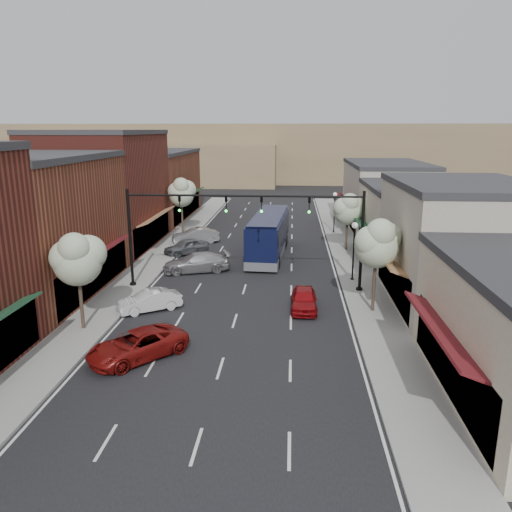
% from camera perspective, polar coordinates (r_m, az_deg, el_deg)
% --- Properties ---
extents(ground, '(160.00, 160.00, 0.00)m').
position_cam_1_polar(ground, '(27.77, -2.92, -8.94)').
color(ground, black).
rests_on(ground, ground).
extents(sidewalk_left, '(2.80, 73.00, 0.15)m').
position_cam_1_polar(sidewalk_left, '(46.62, -10.43, 0.57)').
color(sidewalk_left, gray).
rests_on(sidewalk_left, ground).
extents(sidewalk_right, '(2.80, 73.00, 0.15)m').
position_cam_1_polar(sidewalk_right, '(45.44, 10.54, 0.20)').
color(sidewalk_right, gray).
rests_on(sidewalk_right, ground).
extents(curb_left, '(0.25, 73.00, 0.17)m').
position_cam_1_polar(curb_left, '(46.29, -8.75, 0.54)').
color(curb_left, gray).
rests_on(curb_left, ground).
extents(curb_right, '(0.25, 73.00, 0.17)m').
position_cam_1_polar(curb_right, '(45.30, 8.78, 0.24)').
color(curb_right, gray).
rests_on(curb_right, ground).
extents(bldg_left_midnear, '(10.14, 14.10, 9.40)m').
position_cam_1_polar(bldg_left_midnear, '(36.41, -24.64, 3.03)').
color(bldg_left_midnear, brown).
rests_on(bldg_left_midnear, ground).
extents(bldg_left_midfar, '(10.14, 14.10, 10.90)m').
position_cam_1_polar(bldg_left_midfar, '(48.88, -16.97, 7.17)').
color(bldg_left_midfar, maroon).
rests_on(bldg_left_midfar, ground).
extents(bldg_left_far, '(10.14, 18.10, 8.40)m').
position_cam_1_polar(bldg_left_far, '(64.11, -11.80, 7.92)').
color(bldg_left_far, brown).
rests_on(bldg_left_far, ground).
extents(bldg_right_midnear, '(9.14, 12.10, 7.90)m').
position_cam_1_polar(bldg_right_midnear, '(33.77, 22.13, 1.19)').
color(bldg_right_midnear, '#AFA596').
rests_on(bldg_right_midnear, ground).
extents(bldg_right_midfar, '(9.14, 12.10, 6.40)m').
position_cam_1_polar(bldg_right_midfar, '(45.24, 17.49, 3.73)').
color(bldg_right_midfar, beige).
rests_on(bldg_right_midfar, ground).
extents(bldg_right_far, '(9.14, 16.10, 7.40)m').
position_cam_1_polar(bldg_right_far, '(58.72, 14.49, 6.72)').
color(bldg_right_far, '#AFA596').
rests_on(bldg_right_far, ground).
extents(hill_far, '(120.00, 30.00, 12.00)m').
position_cam_1_polar(hill_far, '(115.47, 2.59, 11.83)').
color(hill_far, '#7A6647').
rests_on(hill_far, ground).
extents(hill_near, '(50.00, 20.00, 8.00)m').
position_cam_1_polar(hill_near, '(107.33, -11.31, 10.32)').
color(hill_near, '#7A6647').
rests_on(hill_near, ground).
extents(signal_mast_right, '(8.22, 0.46, 7.00)m').
position_cam_1_polar(signal_mast_right, '(33.99, 8.11, 3.43)').
color(signal_mast_right, black).
rests_on(signal_mast_right, ground).
extents(signal_mast_left, '(8.22, 0.46, 7.00)m').
position_cam_1_polar(signal_mast_left, '(35.05, -10.59, 3.65)').
color(signal_mast_left, black).
rests_on(signal_mast_left, ground).
extents(tree_right_near, '(2.85, 2.65, 5.95)m').
position_cam_1_polar(tree_right_near, '(30.41, 13.72, 1.54)').
color(tree_right_near, '#47382B').
rests_on(tree_right_near, ground).
extents(tree_right_far, '(2.85, 2.65, 5.43)m').
position_cam_1_polar(tree_right_far, '(46.08, 10.51, 5.37)').
color(tree_right_far, '#47382B').
rests_on(tree_right_far, ground).
extents(tree_left_near, '(2.85, 2.65, 5.69)m').
position_cam_1_polar(tree_left_near, '(28.55, -19.72, -0.19)').
color(tree_left_near, '#47382B').
rests_on(tree_left_near, ground).
extents(tree_left_far, '(2.85, 2.65, 6.13)m').
position_cam_1_polar(tree_left_far, '(52.91, -8.50, 7.26)').
color(tree_left_far, '#47382B').
rests_on(tree_left_far, ground).
extents(lamp_post_near, '(0.44, 0.44, 4.44)m').
position_cam_1_polar(lamp_post_near, '(36.97, 11.14, 1.61)').
color(lamp_post_near, black).
rests_on(lamp_post_near, ground).
extents(lamp_post_far, '(0.44, 0.44, 4.44)m').
position_cam_1_polar(lamp_post_far, '(54.10, 8.98, 5.68)').
color(lamp_post_far, black).
rests_on(lamp_post_far, ground).
extents(coach_bus, '(3.39, 12.25, 3.70)m').
position_cam_1_polar(coach_bus, '(44.19, 1.50, 2.51)').
color(coach_bus, black).
rests_on(coach_bus, ground).
extents(red_hatchback, '(1.64, 4.00, 1.36)m').
position_cam_1_polar(red_hatchback, '(31.27, 5.50, -4.95)').
color(red_hatchback, maroon).
rests_on(red_hatchback, ground).
extents(parked_car_a, '(5.07, 5.22, 1.38)m').
position_cam_1_polar(parked_car_a, '(25.46, -13.42, -9.88)').
color(parked_car_a, maroon).
rests_on(parked_car_a, ground).
extents(parked_car_b, '(4.02, 3.25, 1.28)m').
position_cam_1_polar(parked_car_b, '(31.66, -12.08, -5.03)').
color(parked_car_b, silver).
rests_on(parked_car_b, ground).
extents(parked_car_c, '(5.62, 3.56, 1.52)m').
position_cam_1_polar(parked_car_c, '(39.56, -6.84, -0.74)').
color(parked_car_c, '#9C9BA0').
rests_on(parked_car_c, ground).
extents(parked_car_d, '(4.11, 3.98, 1.39)m').
position_cam_1_polar(parked_car_d, '(45.30, -7.99, 1.07)').
color(parked_car_d, '#5A5D61').
rests_on(parked_car_d, ground).
extents(parked_car_e, '(4.82, 3.19, 1.50)m').
position_cam_1_polar(parked_car_e, '(49.59, -6.92, 2.32)').
color(parked_car_e, '#9D9EA2').
rests_on(parked_car_e, ground).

